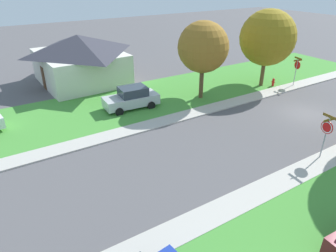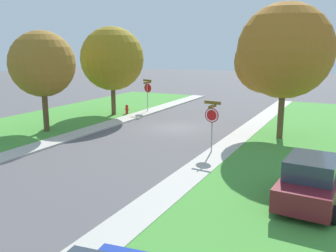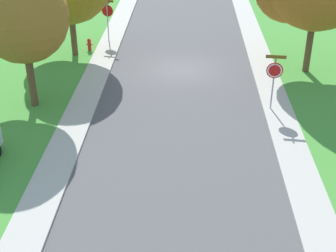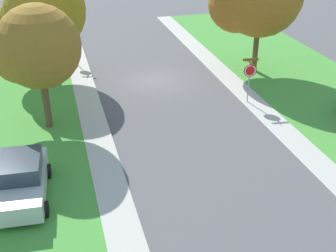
{
  "view_description": "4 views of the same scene",
  "coord_description": "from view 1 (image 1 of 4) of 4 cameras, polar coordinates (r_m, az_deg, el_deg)",
  "views": [
    {
      "loc": [
        -12.43,
        20.42,
        9.74
      ],
      "look_at": [
        1.59,
        11.64,
        1.4
      ],
      "focal_mm": 32.55,
      "sensor_mm": 36.0,
      "label": 1
    },
    {
      "loc": [
        -10.57,
        22.45,
        5.47
      ],
      "look_at": [
        -2.15,
        5.53,
        1.4
      ],
      "focal_mm": 39.5,
      "sensor_mm": 36.0,
      "label": 2
    },
    {
      "loc": [
        -0.32,
        25.69,
        10.55
      ],
      "look_at": [
        0.37,
        9.16,
        1.4
      ],
      "focal_mm": 51.89,
      "sensor_mm": 36.0,
      "label": 3
    },
    {
      "loc": [
        6.41,
        26.61,
        11.02
      ],
      "look_at": [
        1.62,
        8.99,
        1.4
      ],
      "focal_mm": 47.54,
      "sensor_mm": 36.0,
      "label": 4
    }
  ],
  "objects": [
    {
      "name": "fire_hydrant",
      "position": [
        30.9,
        19.09,
        7.75
      ],
      "size": [
        0.38,
        0.22,
        0.83
      ],
      "color": "red",
      "rests_on": "ground"
    },
    {
      "name": "ground_plane",
      "position": [
        25.81,
        24.53,
        2.05
      ],
      "size": [
        120.0,
        120.0,
        0.0
      ],
      "primitive_type": "plane",
      "color": "#565456"
    },
    {
      "name": "car_silver_across_road",
      "position": [
        24.37,
        -6.84,
        5.23
      ],
      "size": [
        2.26,
        4.41,
        1.76
      ],
      "color": "silver",
      "rests_on": "ground"
    },
    {
      "name": "stop_sign_far_corner",
      "position": [
        19.2,
        27.55,
        -0.63
      ],
      "size": [
        0.92,
        0.92,
        2.77
      ],
      "color": "#9E9EA3",
      "rests_on": "ground"
    },
    {
      "name": "tree_across_right",
      "position": [
        25.73,
        6.54,
        14.3
      ],
      "size": [
        4.46,
        4.15,
        6.48
      ],
      "color": "brown",
      "rests_on": "ground"
    },
    {
      "name": "house_right_setback",
      "position": [
        31.2,
        -16.2,
        12.07
      ],
      "size": [
        9.27,
        8.12,
        4.6
      ],
      "color": "silver",
      "rests_on": "ground"
    },
    {
      "name": "sidewalk_west",
      "position": [
        14.98,
        12.06,
        -14.28
      ],
      "size": [
        1.4,
        56.0,
        0.1
      ],
      "primitive_type": "cube",
      "color": "#B7B2A8",
      "rests_on": "ground"
    },
    {
      "name": "sidewalk_east",
      "position": [
        21.4,
        -5.24,
        -0.29
      ],
      "size": [
        1.4,
        56.0,
        0.1
      ],
      "primitive_type": "cube",
      "color": "#B7B2A8",
      "rests_on": "ground"
    },
    {
      "name": "stop_sign_near_corner",
      "position": [
        31.39,
        22.99,
        10.17
      ],
      "size": [
        0.9,
        0.9,
        2.77
      ],
      "color": "#9E9EA3",
      "rests_on": "ground"
    },
    {
      "name": "lawn_east",
      "position": [
        25.32,
        -10.14,
        3.8
      ],
      "size": [
        8.0,
        56.0,
        0.08
      ],
      "primitive_type": "cube",
      "color": "#479338",
      "rests_on": "ground"
    },
    {
      "name": "tree_sidewalk_mid",
      "position": [
        30.11,
        17.94,
        15.27
      ],
      "size": [
        5.35,
        4.98,
        7.04
      ],
      "color": "brown",
      "rests_on": "ground"
    }
  ]
}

